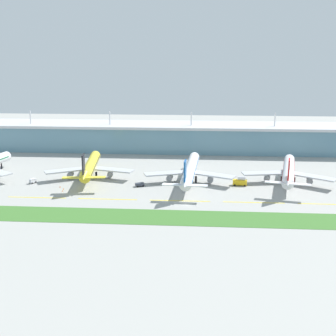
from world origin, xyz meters
TOP-DOWN VIEW (x-y plane):
  - ground_plane at (0.00, 0.00)m, footprint 600.00×600.00m
  - terminal_building at (-0.00, 113.81)m, footprint 288.00×34.00m
  - airliner_near_middle at (-53.72, 40.37)m, footprint 48.43×60.51m
  - airliner_center at (1.06, 35.99)m, footprint 48.71×69.93m
  - airliner_far_middle at (52.75, 37.94)m, footprint 47.77×62.41m
  - taxiway_stripe_west at (-71.00, 4.44)m, footprint 28.00×0.70m
  - taxiway_stripe_mid_west at (-37.00, 4.44)m, footprint 28.00×0.70m
  - taxiway_stripe_centre at (-3.00, 4.44)m, footprint 28.00×0.70m
  - taxiway_stripe_mid_east at (31.00, 4.44)m, footprint 28.00×0.70m
  - taxiway_stripe_east at (65.00, 4.44)m, footprint 28.00×0.70m
  - grass_verge at (0.00, -17.31)m, footprint 300.00×18.00m
  - baggage_cart at (-81.71, 27.61)m, footprint 3.30×4.02m
  - fuel_truck at (27.15, 31.21)m, footprint 7.46×3.43m
  - pushback_tug at (-24.61, 25.85)m, footprint 4.99×3.96m
  - safety_cone_left_wingtip at (-61.64, 14.75)m, footprint 0.56×0.56m
  - safety_cone_nose_front at (-62.27, 18.00)m, footprint 0.56×0.56m
  - safety_cone_right_wingtip at (-65.05, 21.27)m, footprint 0.56×0.56m

SIDE VIEW (x-z plane):
  - ground_plane at x=0.00m, z-range 0.00..0.00m
  - taxiway_stripe_west at x=-71.00m, z-range 0.00..0.04m
  - taxiway_stripe_mid_west at x=-37.00m, z-range 0.00..0.04m
  - taxiway_stripe_centre at x=-3.00m, z-range 0.00..0.04m
  - taxiway_stripe_mid_east at x=31.00m, z-range 0.00..0.04m
  - taxiway_stripe_east at x=65.00m, z-range 0.00..0.04m
  - grass_verge at x=0.00m, z-range 0.00..0.10m
  - safety_cone_left_wingtip at x=-61.64m, z-range 0.00..0.70m
  - safety_cone_nose_front at x=-62.27m, z-range 0.00..0.70m
  - safety_cone_right_wingtip at x=-65.05m, z-range 0.00..0.70m
  - pushback_tug at x=-24.61m, z-range 0.18..2.03m
  - baggage_cart at x=-81.71m, z-range 0.02..2.50m
  - fuel_truck at x=27.15m, z-range -0.21..4.74m
  - airliner_near_middle at x=-53.72m, z-range -3.01..15.89m
  - airliner_far_middle at x=52.75m, z-range -3.00..15.90m
  - airliner_center at x=1.06m, z-range -2.99..15.91m
  - terminal_building at x=0.00m, z-range -4.30..23.64m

